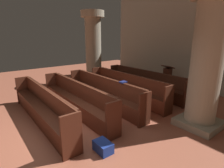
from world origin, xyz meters
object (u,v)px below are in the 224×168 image
at_px(lectern, 167,79).
at_px(pew_row_4, 41,105).
at_px(hymn_book, 123,82).
at_px(pillar_far_side, 93,47).
at_px(pew_row_0, 144,81).
at_px(pillar_aisle_side, 207,59).
at_px(pew_row_1, 126,86).
at_px(pew_row_2, 103,91).
at_px(pew_row_3, 76,97).
at_px(kneeler_box_blue, 103,147).

bearing_deg(lectern, pew_row_4, -92.50).
bearing_deg(hymn_book, pew_row_4, -109.89).
relative_size(pillar_far_side, lectern, 3.19).
bearing_deg(pew_row_4, pillar_far_side, 128.46).
bearing_deg(pew_row_0, pillar_aisle_side, -18.63).
bearing_deg(pew_row_1, pew_row_0, 90.00).
distance_m(pew_row_1, lectern, 2.29).
xyz_separation_m(pew_row_2, lectern, (0.24, 3.32, -0.05)).
xyz_separation_m(pew_row_3, pew_row_4, (0.00, -1.04, 0.00)).
bearing_deg(pew_row_3, pew_row_4, -90.00).
relative_size(pew_row_3, hymn_book, 18.11).
distance_m(pew_row_2, pillar_far_side, 3.37).
bearing_deg(pew_row_3, kneeler_box_blue, -12.93).
xyz_separation_m(pillar_aisle_side, kneeler_box_blue, (-0.67, -2.67, -1.68)).
xyz_separation_m(pew_row_2, kneeler_box_blue, (2.15, -1.54, -0.39)).
relative_size(pillar_aisle_side, lectern, 3.19).
relative_size(pew_row_1, pillar_aisle_side, 1.13).
height_order(pew_row_0, pillar_aisle_side, pillar_aisle_side).
height_order(pew_row_1, pew_row_3, same).
distance_m(pew_row_0, pillar_aisle_side, 3.25).
bearing_deg(pew_row_2, pew_row_0, 90.00).
distance_m(pew_row_4, kneeler_box_blue, 2.25).
relative_size(pew_row_3, lectern, 3.61).
height_order(pew_row_2, kneeler_box_blue, pew_row_2).
distance_m(pew_row_0, lectern, 1.25).
distance_m(hymn_book, kneeler_box_blue, 2.33).
bearing_deg(hymn_book, pew_row_1, 133.66).
height_order(pew_row_1, hymn_book, hymn_book).
relative_size(pew_row_3, pillar_aisle_side, 1.13).
relative_size(pew_row_1, pew_row_2, 1.00).
relative_size(pillar_aisle_side, pillar_far_side, 1.00).
height_order(pew_row_4, kneeler_box_blue, pew_row_4).
relative_size(pew_row_3, kneeler_box_blue, 9.39).
xyz_separation_m(pew_row_0, pew_row_3, (0.00, -3.13, 0.00)).
height_order(pew_row_3, pillar_aisle_side, pillar_aisle_side).
xyz_separation_m(pillar_aisle_side, pillar_far_side, (-5.59, 0.27, 0.00)).
xyz_separation_m(pew_row_4, lectern, (0.24, 5.40, -0.05)).
height_order(pew_row_2, pew_row_3, same).
xyz_separation_m(pillar_far_side, lectern, (3.01, 1.91, -1.34)).
distance_m(pew_row_0, pew_row_4, 4.17).
bearing_deg(lectern, pew_row_2, -94.07).
bearing_deg(pew_row_3, pillar_aisle_side, 37.65).
relative_size(pew_row_2, kneeler_box_blue, 9.39).
bearing_deg(hymn_book, kneeler_box_blue, -52.24).
bearing_deg(pew_row_2, lectern, 85.93).
relative_size(pew_row_4, pillar_aisle_side, 1.13).
relative_size(pew_row_3, pew_row_4, 1.00).
relative_size(pew_row_1, pew_row_4, 1.00).
distance_m(pew_row_3, pillar_far_side, 3.92).
height_order(pew_row_2, pillar_aisle_side, pillar_aisle_side).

